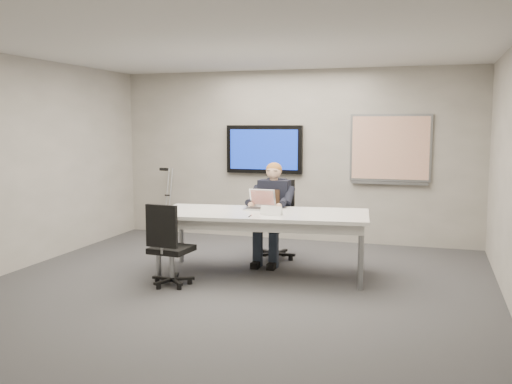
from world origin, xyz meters
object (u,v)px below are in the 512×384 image
(conference_table, at_px, (263,219))
(office_chair_near, at_px, (170,261))
(office_chair_far, at_px, (276,234))
(laptop, at_px, (260,204))
(seated_person, at_px, (271,223))

(conference_table, distance_m, office_chair_near, 1.29)
(office_chair_far, bearing_deg, laptop, -92.57)
(office_chair_near, bearing_deg, conference_table, -132.11)
(conference_table, relative_size, seated_person, 1.98)
(seated_person, distance_m, laptop, 0.50)
(office_chair_near, distance_m, seated_person, 1.71)
(conference_table, xyz_separation_m, office_chair_near, (-0.90, -0.83, -0.41))
(conference_table, relative_size, office_chair_near, 2.75)
(conference_table, height_order, office_chair_near, office_chair_near)
(conference_table, height_order, laptop, laptop)
(conference_table, height_order, seated_person, seated_person)
(conference_table, distance_m, office_chair_far, 0.98)
(laptop, bearing_deg, office_chair_near, -123.64)
(office_chair_far, bearing_deg, office_chair_near, -115.27)
(office_chair_near, relative_size, laptop, 2.72)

